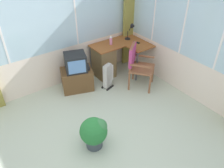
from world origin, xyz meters
TOP-DOWN VIEW (x-y plane):
  - ground at (0.00, 0.00)m, footprint 5.32×4.91m
  - north_window_panel at (-0.00, 1.98)m, footprint 4.32×0.07m
  - east_window_panel at (2.19, 0.00)m, footprint 0.07×3.91m
  - curtain_corner at (2.06, 1.85)m, footprint 0.33×0.08m
  - desk at (1.23, 1.65)m, footprint 1.20×0.93m
  - desk_lamp at (1.94, 1.62)m, footprint 0.22×0.19m
  - tv_remote at (1.90, 1.38)m, footprint 0.08×0.16m
  - spray_bottle at (1.38, 1.66)m, footprint 0.06×0.06m
  - wooden_armchair at (1.51, 0.92)m, footprint 0.67×0.67m
  - tv_on_stand at (0.42, 1.55)m, footprint 0.75×0.63m
  - space_heater at (0.99, 1.21)m, footprint 0.29×0.23m
  - potted_plant at (-0.12, -0.00)m, footprint 0.43×0.43m

SIDE VIEW (x-z plane):
  - ground at x=0.00m, z-range -0.06..0.00m
  - space_heater at x=0.99m, z-range 0.01..0.57m
  - potted_plant at x=-0.12m, z-range 0.04..0.59m
  - tv_on_stand at x=0.42m, z-range -0.05..0.78m
  - desk at x=1.23m, z-range 0.03..0.77m
  - wooden_armchair at x=1.51m, z-range 0.12..1.07m
  - tv_remote at x=1.90m, z-range 0.74..0.76m
  - spray_bottle at x=1.38m, z-range 0.73..0.95m
  - desk_lamp at x=1.94m, z-range 0.79..1.17m
  - curtain_corner at x=2.06m, z-range 0.00..2.53m
  - north_window_panel at x=0.00m, z-range 0.00..2.63m
  - east_window_panel at x=2.19m, z-range 0.00..2.63m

